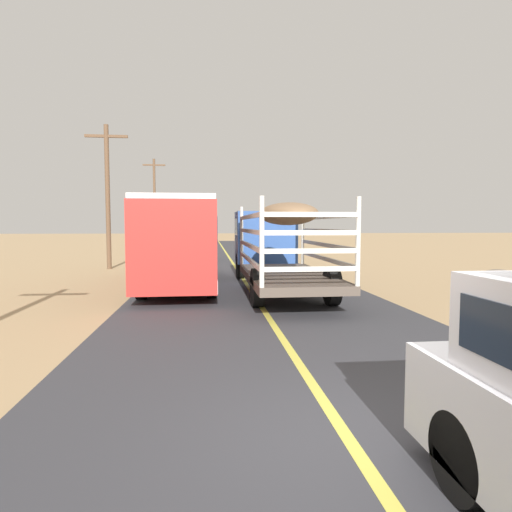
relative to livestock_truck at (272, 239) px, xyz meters
The scene contains 9 objects.
ground_plane 12.64m from the livestock_truck, 94.44° to the right, with size 240.00×240.00×0.00m, color tan.
road_surface 12.64m from the livestock_truck, 94.44° to the right, with size 8.00×120.00×0.02m, color #38383D.
road_centre_line 12.64m from the livestock_truck, 94.44° to the right, with size 0.16×117.60×0.00m, color #D8CC4C.
livestock_truck is the anchor object (origin of this frame).
bus 3.49m from the livestock_truck, behind, with size 2.54×10.00×3.21m.
car_far 12.72m from the livestock_truck, 105.97° to the left, with size 1.90×4.62×1.93m.
power_pole_mid 10.85m from the livestock_truck, 136.88° to the left, with size 2.20×0.24×7.60m.
power_pole_far 29.03m from the livestock_truck, 105.54° to the left, with size 2.20×0.24×8.88m.
boulder_near_shoulder 8.19m from the livestock_truck, 18.12° to the right, with size 1.59×1.17×0.79m, color #756656.
Camera 1 is at (-1.50, -4.24, 2.35)m, focal length 30.62 mm.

